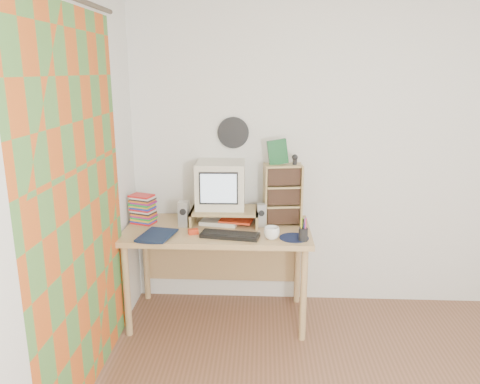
# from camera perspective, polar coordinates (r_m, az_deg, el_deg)

# --- Properties ---
(back_wall) EXTENTS (3.50, 0.00, 3.50)m
(back_wall) POSITION_cam_1_polar(r_m,az_deg,el_deg) (3.85, 13.20, 4.34)
(back_wall) COLOR white
(back_wall) RESTS_ON floor
(left_wall) EXTENTS (0.00, 3.50, 3.50)m
(left_wall) POSITION_cam_1_polar(r_m,az_deg,el_deg) (2.33, -24.26, -3.16)
(left_wall) COLOR white
(left_wall) RESTS_ON floor
(curtain) EXTENTS (0.00, 2.20, 2.20)m
(curtain) POSITION_cam_1_polar(r_m,az_deg,el_deg) (2.76, -18.90, -2.17)
(curtain) COLOR #C8551C
(curtain) RESTS_ON left_wall
(wall_disc) EXTENTS (0.25, 0.02, 0.25)m
(wall_disc) POSITION_cam_1_polar(r_m,az_deg,el_deg) (3.74, -0.84, 7.24)
(wall_disc) COLOR black
(wall_disc) RESTS_ON back_wall
(desk) EXTENTS (1.40, 0.70, 0.75)m
(desk) POSITION_cam_1_polar(r_m,az_deg,el_deg) (3.67, -2.64, -6.06)
(desk) COLOR tan
(desk) RESTS_ON floor
(monitor_riser) EXTENTS (0.52, 0.30, 0.12)m
(monitor_riser) POSITION_cam_1_polar(r_m,az_deg,el_deg) (3.63, -1.84, -2.49)
(monitor_riser) COLOR tan
(monitor_riser) RESTS_ON desk
(crt_monitor) EXTENTS (0.38, 0.38, 0.35)m
(crt_monitor) POSITION_cam_1_polar(r_m,az_deg,el_deg) (3.62, -2.42, 0.82)
(crt_monitor) COLOR beige
(crt_monitor) RESTS_ON monitor_riser
(speaker_left) EXTENTS (0.08, 0.08, 0.20)m
(speaker_left) POSITION_cam_1_polar(r_m,az_deg,el_deg) (3.59, -6.86, -2.68)
(speaker_left) COLOR #A9AAAD
(speaker_left) RESTS_ON desk
(speaker_right) EXTENTS (0.08, 0.08, 0.18)m
(speaker_right) POSITION_cam_1_polar(r_m,az_deg,el_deg) (3.58, 2.63, -2.83)
(speaker_right) COLOR #A9AAAD
(speaker_right) RESTS_ON desk
(keyboard) EXTENTS (0.44, 0.21, 0.03)m
(keyboard) POSITION_cam_1_polar(r_m,az_deg,el_deg) (3.37, -1.23, -5.28)
(keyboard) COLOR black
(keyboard) RESTS_ON desk
(dvd_stack) EXTENTS (0.20, 0.17, 0.24)m
(dvd_stack) POSITION_cam_1_polar(r_m,az_deg,el_deg) (3.71, -11.74, -1.94)
(dvd_stack) COLOR brown
(dvd_stack) RESTS_ON desk
(cd_rack) EXTENTS (0.30, 0.19, 0.47)m
(cd_rack) POSITION_cam_1_polar(r_m,az_deg,el_deg) (3.60, 5.20, -0.32)
(cd_rack) COLOR tan
(cd_rack) RESTS_ON desk
(mug) EXTENTS (0.14, 0.14, 0.09)m
(mug) POSITION_cam_1_polar(r_m,az_deg,el_deg) (3.33, 3.88, -5.02)
(mug) COLOR white
(mug) RESTS_ON desk
(diary) EXTENTS (0.30, 0.25, 0.05)m
(diary) POSITION_cam_1_polar(r_m,az_deg,el_deg) (3.46, -11.76, -4.85)
(diary) COLOR #101E3C
(diary) RESTS_ON desk
(mousepad) EXTENTS (0.22, 0.22, 0.00)m
(mousepad) POSITION_cam_1_polar(r_m,az_deg,el_deg) (3.38, 6.61, -5.56)
(mousepad) COLOR black
(mousepad) RESTS_ON desk
(pen_cup) EXTENTS (0.07, 0.07, 0.13)m
(pen_cup) POSITION_cam_1_polar(r_m,az_deg,el_deg) (3.31, 7.72, -4.85)
(pen_cup) COLOR black
(pen_cup) RESTS_ON desk
(papers) EXTENTS (0.32, 0.26, 0.04)m
(papers) POSITION_cam_1_polar(r_m,az_deg,el_deg) (3.67, -1.63, -3.52)
(papers) COLOR silver
(papers) RESTS_ON desk
(red_box) EXTENTS (0.08, 0.07, 0.04)m
(red_box) POSITION_cam_1_polar(r_m,az_deg,el_deg) (3.44, -5.73, -4.83)
(red_box) COLOR red
(red_box) RESTS_ON desk
(game_box) EXTENTS (0.15, 0.06, 0.19)m
(game_box) POSITION_cam_1_polar(r_m,az_deg,el_deg) (3.53, 4.62, 4.87)
(game_box) COLOR #175229
(game_box) RESTS_ON cd_rack
(webcam) EXTENTS (0.05, 0.05, 0.08)m
(webcam) POSITION_cam_1_polar(r_m,az_deg,el_deg) (3.55, 6.70, 3.96)
(webcam) COLOR black
(webcam) RESTS_ON cd_rack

